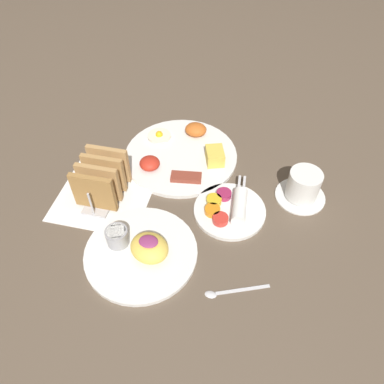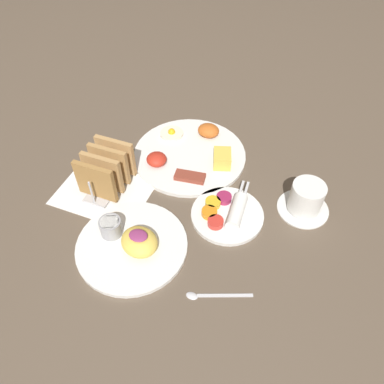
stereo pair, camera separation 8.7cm
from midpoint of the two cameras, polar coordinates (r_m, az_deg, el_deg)
name	(u,v)px [view 2 (the right image)]	position (r m, az deg, el deg)	size (l,w,h in m)	color
ground_plane	(168,203)	(0.89, -0.93, -1.77)	(3.00, 3.00, 0.00)	brown
napkin_flat	(110,184)	(0.94, -9.86, 1.08)	(0.22, 0.22, 0.00)	white
plate_breakfast	(191,153)	(1.00, 2.33, 5.83)	(0.30, 0.30, 0.05)	white
plate_condiments	(227,213)	(0.87, 8.32, -3.36)	(0.17, 0.18, 0.04)	white
plate_foreground	(132,242)	(0.81, -6.14, -7.83)	(0.24, 0.24, 0.06)	white
toast_rack	(106,170)	(0.91, -10.26, 3.23)	(0.10, 0.15, 0.10)	#B7B7BC
coffee_cup	(306,199)	(0.90, 19.65, -1.18)	(0.12, 0.12, 0.08)	white
teaspoon	(209,295)	(0.76, 5.96, -15.56)	(0.12, 0.06, 0.01)	silver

